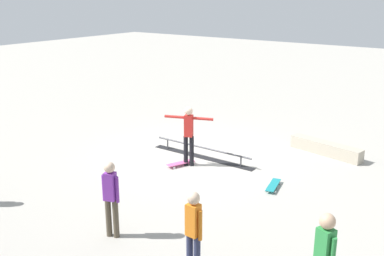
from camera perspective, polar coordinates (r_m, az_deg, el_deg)
name	(u,v)px	position (r m, az deg, el deg)	size (l,w,h in m)	color
ground_plane	(194,156)	(12.95, 0.31, -3.57)	(60.00, 60.00, 0.00)	#ADA89E
grind_rail	(202,153)	(12.81, 1.31, -3.16)	(3.31, 0.24, 0.32)	black
skate_ledge	(326,148)	(13.58, 16.61, -2.49)	(2.17, 0.36, 0.37)	#B2A893
skater_main	(189,132)	(11.97, -0.43, -0.50)	(1.26, 0.54, 1.64)	black
skateboard_main	(181,163)	(12.23, -1.43, -4.47)	(0.49, 0.82, 0.09)	#E05993
bystander_purple_shirt	(111,195)	(8.67, -10.26, -8.40)	(0.35, 0.23, 1.53)	brown
bystander_orange_shirt	(193,230)	(7.39, 0.17, -12.83)	(0.35, 0.21, 1.53)	#2D3351
loose_skateboard_teal	(273,185)	(11.06, 10.27, -7.15)	(0.38, 0.82, 0.09)	teal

